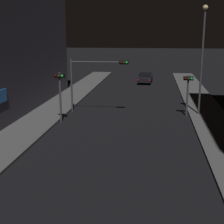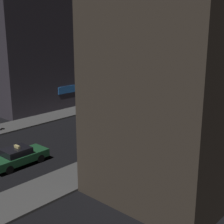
% 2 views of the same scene
% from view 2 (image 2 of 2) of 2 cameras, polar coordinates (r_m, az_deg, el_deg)
% --- Properties ---
extents(sidewalk_left, '(3.24, 60.48, 0.16)m').
position_cam_2_polar(sidewalk_left, '(44.24, -1.19, 1.54)').
color(sidewalk_left, '#4C4C4C').
rests_on(sidewalk_left, ground_plane).
extents(sidewalk_right, '(3.24, 60.48, 0.16)m').
position_cam_2_polar(sidewalk_right, '(36.46, 14.78, -1.85)').
color(sidewalk_right, '#4C4C4C').
rests_on(sidewalk_right, ground_plane).
extents(building_facade_left, '(10.17, 26.33, 14.30)m').
position_cam_2_polar(building_facade_left, '(47.91, -7.25, 11.00)').
color(building_facade_left, '#3D3842').
rests_on(building_facade_left, ground_plane).
extents(building_facade_right, '(8.28, 18.61, 21.87)m').
position_cam_2_polar(building_facade_right, '(23.94, 17.95, 15.82)').
color(building_facade_right, '#473D33').
rests_on(building_facade_right, ground_plane).
extents(taxi, '(1.87, 4.48, 1.62)m').
position_cam_2_polar(taxi, '(25.63, -16.31, -7.56)').
color(taxi, '#1E512D').
rests_on(taxi, ground_plane).
extents(far_car, '(2.09, 4.56, 1.42)m').
position_cam_2_polar(far_car, '(56.09, 18.82, 4.26)').
color(far_car, black).
rests_on(far_car, ground_plane).
extents(traffic_light_overhead, '(5.10, 0.42, 4.74)m').
position_cam_2_polar(traffic_light_overhead, '(42.20, 4.19, 5.60)').
color(traffic_light_overhead, '#47474C').
rests_on(traffic_light_overhead, ground_plane).
extents(traffic_light_left_kerb, '(0.80, 0.42, 3.98)m').
position_cam_2_polar(traffic_light_left_kerb, '(40.99, -1.23, 4.41)').
color(traffic_light_left_kerb, '#47474C').
rests_on(traffic_light_left_kerb, ground_plane).
extents(traffic_light_right_kerb, '(0.80, 0.42, 3.47)m').
position_cam_2_polar(traffic_light_right_kerb, '(38.01, 13.58, 2.67)').
color(traffic_light_right_kerb, '#47474C').
rests_on(traffic_light_right_kerb, ground_plane).
extents(street_lamp_near_block, '(0.40, 0.40, 7.15)m').
position_cam_2_polar(street_lamp_near_block, '(23.01, -4.51, 0.36)').
color(street_lamp_near_block, '#47474C').
rests_on(street_lamp_near_block, sidewalk_right).
extents(street_lamp_far_block, '(0.44, 0.44, 8.93)m').
position_cam_2_polar(street_lamp_far_block, '(37.23, 15.47, 7.21)').
color(street_lamp_far_block, '#47474C').
rests_on(street_lamp_far_block, sidewalk_right).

